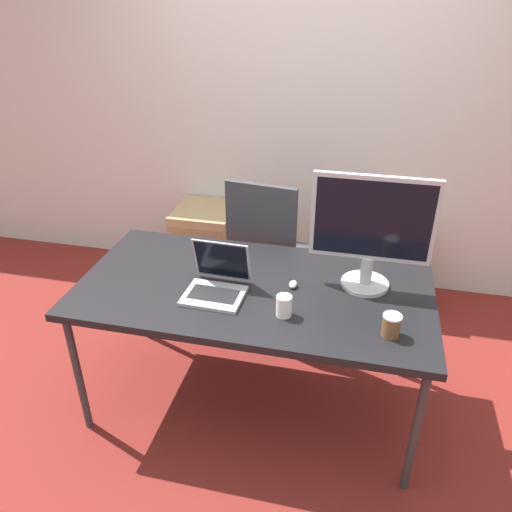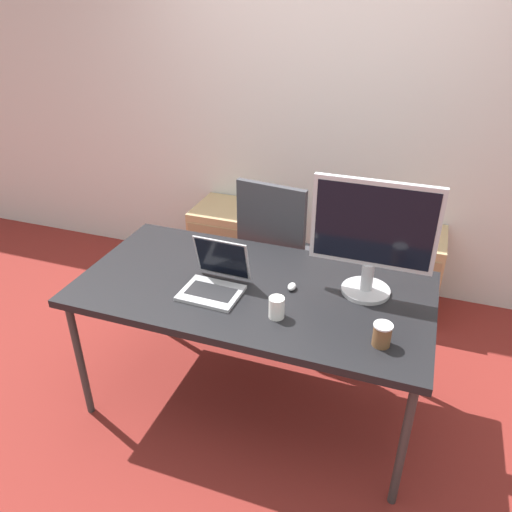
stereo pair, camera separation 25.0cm
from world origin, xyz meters
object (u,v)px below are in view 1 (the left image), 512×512
at_px(office_chair, 270,270).
at_px(coffee_cup_brown, 391,325).
at_px(monitor, 371,230).
at_px(cabinet_right, 388,264).
at_px(coffee_cup_white, 284,306).
at_px(laptop_center, 216,283).
at_px(mouse, 293,284).
at_px(cabinet_left, 207,244).

distance_m(office_chair, coffee_cup_brown, 1.31).
bearing_deg(monitor, cabinet_right, 80.77).
bearing_deg(coffee_cup_white, monitor, 44.21).
height_order(monitor, coffee_cup_brown, monitor).
bearing_deg(laptop_center, coffee_cup_white, -17.85).
relative_size(laptop_center, coffee_cup_white, 2.87).
relative_size(cabinet_right, mouse, 9.78).
relative_size(cabinet_right, coffee_cup_white, 5.85).
distance_m(mouse, coffee_cup_brown, 0.56).
distance_m(cabinet_left, cabinet_right, 1.40).
bearing_deg(laptop_center, cabinet_right, 56.04).
bearing_deg(mouse, laptop_center, -160.10).
bearing_deg(coffee_cup_white, mouse, 89.26).
xyz_separation_m(office_chair, monitor, (0.61, -0.62, 0.67)).
distance_m(office_chair, mouse, 0.84).
height_order(cabinet_left, coffee_cup_white, coffee_cup_white).
distance_m(cabinet_right, coffee_cup_white, 1.63).
distance_m(cabinet_left, mouse, 1.56).
height_order(cabinet_left, cabinet_right, same).
bearing_deg(laptop_center, mouse, 19.90).
bearing_deg(coffee_cup_white, coffee_cup_brown, -4.85).
xyz_separation_m(laptop_center, monitor, (0.72, 0.23, 0.26)).
distance_m(office_chair, monitor, 1.10).
relative_size(cabinet_left, cabinet_right, 1.00).
height_order(cabinet_right, coffee_cup_brown, coffee_cup_brown).
bearing_deg(coffee_cup_brown, office_chair, 126.34).
relative_size(laptop_center, mouse, 4.80).
distance_m(cabinet_left, monitor, 1.82).
xyz_separation_m(laptop_center, coffee_cup_white, (0.36, -0.12, 0.00)).
xyz_separation_m(monitor, coffee_cup_brown, (0.12, -0.39, -0.26)).
bearing_deg(coffee_cup_brown, laptop_center, 169.44).
distance_m(cabinet_right, laptop_center, 1.68).
bearing_deg(office_chair, cabinet_right, 31.29).
height_order(mouse, coffee_cup_brown, coffee_cup_brown).
bearing_deg(cabinet_right, monitor, -99.23).
distance_m(cabinet_left, laptop_center, 1.51).
xyz_separation_m(monitor, mouse, (-0.35, -0.10, -0.30)).
bearing_deg(coffee_cup_brown, mouse, 148.91).
distance_m(laptop_center, coffee_cup_white, 0.38).
height_order(cabinet_left, coffee_cup_brown, coffee_cup_brown).
bearing_deg(monitor, coffee_cup_white, -135.79).
bearing_deg(office_chair, mouse, -69.99).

